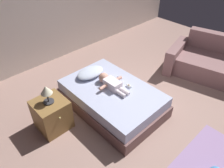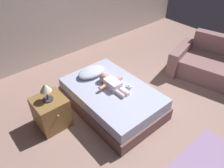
# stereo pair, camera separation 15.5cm
# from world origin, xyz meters

# --- Properties ---
(ground_plane) EXTENTS (8.00, 8.00, 0.00)m
(ground_plane) POSITION_xyz_m (0.00, 0.00, 0.00)
(ground_plane) COLOR gray
(bed) EXTENTS (1.15, 1.76, 0.43)m
(bed) POSITION_xyz_m (-0.27, 0.76, 0.21)
(bed) COLOR brown
(bed) RESTS_ON ground_plane
(pillow) EXTENTS (0.54, 0.34, 0.12)m
(pillow) POSITION_xyz_m (-0.29, 1.31, 0.49)
(pillow) COLOR silver
(pillow) RESTS_ON bed
(baby) EXTENTS (0.49, 0.65, 0.18)m
(baby) POSITION_xyz_m (-0.24, 0.84, 0.50)
(baby) COLOR white
(baby) RESTS_ON bed
(toothbrush) EXTENTS (0.08, 0.12, 0.02)m
(toothbrush) POSITION_xyz_m (0.02, 0.90, 0.43)
(toothbrush) COLOR blue
(toothbrush) RESTS_ON bed
(couch) EXTENTS (1.50, 2.25, 0.79)m
(couch) POSITION_xyz_m (2.07, -0.11, 0.27)
(couch) COLOR #906868
(couch) RESTS_ON ground_plane
(nightstand) EXTENTS (0.48, 0.51, 0.53)m
(nightstand) POSITION_xyz_m (-1.26, 1.09, 0.26)
(nightstand) COLOR olive
(nightstand) RESTS_ON ground_plane
(lamp) EXTENTS (0.17, 0.17, 0.30)m
(lamp) POSITION_xyz_m (-1.26, 1.09, 0.74)
(lamp) COLOR #333338
(lamp) RESTS_ON nightstand
(baby_bottle) EXTENTS (0.05, 0.10, 0.07)m
(baby_bottle) POSITION_xyz_m (-0.03, 0.59, 0.45)
(baby_bottle) COLOR white
(baby_bottle) RESTS_ON bed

